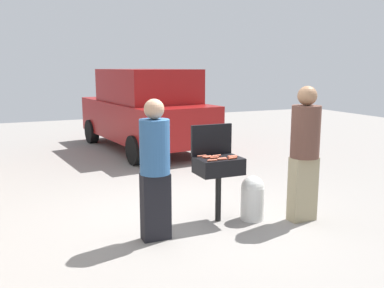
{
  "coord_description": "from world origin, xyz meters",
  "views": [
    {
      "loc": [
        -2.23,
        -5.09,
        2.09
      ],
      "look_at": [
        0.12,
        0.3,
        1.0
      ],
      "focal_mm": 39.38,
      "sensor_mm": 36.0,
      "label": 1
    }
  ],
  "objects_px": {
    "hot_dog_8": "(222,159)",
    "parked_minivan": "(145,109)",
    "hot_dog_4": "(232,156)",
    "person_left": "(155,165)",
    "hot_dog_7": "(217,156)",
    "bbq_grill": "(219,168)",
    "hot_dog_0": "(207,157)",
    "propane_tank": "(252,197)",
    "hot_dog_10": "(202,156)",
    "hot_dog_9": "(212,160)",
    "hot_dog_6": "(222,159)",
    "hot_dog_1": "(233,157)",
    "person_right": "(305,149)",
    "hot_dog_5": "(209,157)",
    "hot_dog_3": "(232,158)",
    "hot_dog_2": "(214,158)"
  },
  "relations": [
    {
      "from": "hot_dog_5",
      "to": "hot_dog_9",
      "type": "relative_size",
      "value": 1.0
    },
    {
      "from": "hot_dog_4",
      "to": "hot_dog_9",
      "type": "height_order",
      "value": "same"
    },
    {
      "from": "hot_dog_0",
      "to": "hot_dog_9",
      "type": "bearing_deg",
      "value": -97.9
    },
    {
      "from": "hot_dog_0",
      "to": "hot_dog_6",
      "type": "xyz_separation_m",
      "value": [
        0.12,
        -0.21,
        0.0
      ]
    },
    {
      "from": "propane_tank",
      "to": "person_right",
      "type": "distance_m",
      "value": 0.96
    },
    {
      "from": "parked_minivan",
      "to": "hot_dog_5",
      "type": "bearing_deg",
      "value": 75.01
    },
    {
      "from": "hot_dog_10",
      "to": "bbq_grill",
      "type": "bearing_deg",
      "value": -36.44
    },
    {
      "from": "hot_dog_8",
      "to": "parked_minivan",
      "type": "bearing_deg",
      "value": 83.21
    },
    {
      "from": "hot_dog_0",
      "to": "hot_dog_4",
      "type": "xyz_separation_m",
      "value": [
        0.32,
        -0.11,
        0.0
      ]
    },
    {
      "from": "propane_tank",
      "to": "parked_minivan",
      "type": "height_order",
      "value": "parked_minivan"
    },
    {
      "from": "bbq_grill",
      "to": "hot_dog_7",
      "type": "xyz_separation_m",
      "value": [
        0.0,
        0.06,
        0.15
      ]
    },
    {
      "from": "hot_dog_4",
      "to": "parked_minivan",
      "type": "relative_size",
      "value": 0.03
    },
    {
      "from": "hot_dog_7",
      "to": "bbq_grill",
      "type": "bearing_deg",
      "value": -90.52
    },
    {
      "from": "bbq_grill",
      "to": "hot_dog_6",
      "type": "distance_m",
      "value": 0.21
    },
    {
      "from": "hot_dog_1",
      "to": "hot_dog_4",
      "type": "xyz_separation_m",
      "value": [
        0.01,
        0.05,
        0.0
      ]
    },
    {
      "from": "hot_dog_5",
      "to": "hot_dog_8",
      "type": "xyz_separation_m",
      "value": [
        0.11,
        -0.14,
        0.0
      ]
    },
    {
      "from": "parked_minivan",
      "to": "person_left",
      "type": "bearing_deg",
      "value": 66.96
    },
    {
      "from": "hot_dog_4",
      "to": "hot_dog_6",
      "type": "height_order",
      "value": "same"
    },
    {
      "from": "person_left",
      "to": "hot_dog_0",
      "type": "bearing_deg",
      "value": 32.02
    },
    {
      "from": "hot_dog_0",
      "to": "hot_dog_1",
      "type": "relative_size",
      "value": 1.0
    },
    {
      "from": "bbq_grill",
      "to": "person_right",
      "type": "xyz_separation_m",
      "value": [
        1.07,
        -0.43,
        0.25
      ]
    },
    {
      "from": "hot_dog_4",
      "to": "person_left",
      "type": "height_order",
      "value": "person_left"
    },
    {
      "from": "hot_dog_0",
      "to": "hot_dog_4",
      "type": "height_order",
      "value": "same"
    },
    {
      "from": "hot_dog_3",
      "to": "hot_dog_6",
      "type": "distance_m",
      "value": 0.15
    },
    {
      "from": "hot_dog_0",
      "to": "person_left",
      "type": "relative_size",
      "value": 0.08
    },
    {
      "from": "hot_dog_0",
      "to": "hot_dog_2",
      "type": "height_order",
      "value": "same"
    },
    {
      "from": "hot_dog_4",
      "to": "person_left",
      "type": "bearing_deg",
      "value": -170.15
    },
    {
      "from": "hot_dog_1",
      "to": "hot_dog_6",
      "type": "distance_m",
      "value": 0.2
    },
    {
      "from": "hot_dog_5",
      "to": "parked_minivan",
      "type": "distance_m",
      "value": 5.3
    },
    {
      "from": "hot_dog_0",
      "to": "hot_dog_10",
      "type": "xyz_separation_m",
      "value": [
        -0.04,
        0.07,
        0.0
      ]
    },
    {
      "from": "hot_dog_8",
      "to": "hot_dog_9",
      "type": "xyz_separation_m",
      "value": [
        -0.16,
        -0.04,
        0.0
      ]
    },
    {
      "from": "hot_dog_8",
      "to": "person_right",
      "type": "height_order",
      "value": "person_right"
    },
    {
      "from": "hot_dog_4",
      "to": "propane_tank",
      "type": "height_order",
      "value": "hot_dog_4"
    },
    {
      "from": "hot_dog_4",
      "to": "hot_dog_8",
      "type": "xyz_separation_m",
      "value": [
        -0.19,
        -0.07,
        0.0
      ]
    },
    {
      "from": "hot_dog_10",
      "to": "hot_dog_7",
      "type": "bearing_deg",
      "value": -21.39
    },
    {
      "from": "hot_dog_5",
      "to": "hot_dog_10",
      "type": "xyz_separation_m",
      "value": [
        -0.06,
        0.11,
        0.0
      ]
    },
    {
      "from": "hot_dog_4",
      "to": "hot_dog_1",
      "type": "bearing_deg",
      "value": -101.07
    },
    {
      "from": "hot_dog_7",
      "to": "person_right",
      "type": "height_order",
      "value": "person_right"
    },
    {
      "from": "hot_dog_1",
      "to": "person_left",
      "type": "distance_m",
      "value": 1.15
    },
    {
      "from": "hot_dog_3",
      "to": "hot_dog_6",
      "type": "xyz_separation_m",
      "value": [
        -0.15,
        0.01,
        0.0
      ]
    },
    {
      "from": "hot_dog_4",
      "to": "person_left",
      "type": "xyz_separation_m",
      "value": [
        -1.15,
        -0.2,
        0.03
      ]
    },
    {
      "from": "hot_dog_1",
      "to": "propane_tank",
      "type": "height_order",
      "value": "hot_dog_1"
    },
    {
      "from": "hot_dog_0",
      "to": "parked_minivan",
      "type": "height_order",
      "value": "parked_minivan"
    },
    {
      "from": "hot_dog_9",
      "to": "person_left",
      "type": "height_order",
      "value": "person_left"
    },
    {
      "from": "hot_dog_8",
      "to": "parked_minivan",
      "type": "xyz_separation_m",
      "value": [
        0.64,
        5.39,
        0.13
      ]
    },
    {
      "from": "hot_dog_3",
      "to": "parked_minivan",
      "type": "relative_size",
      "value": 0.03
    },
    {
      "from": "hot_dog_4",
      "to": "hot_dog_10",
      "type": "height_order",
      "value": "same"
    },
    {
      "from": "hot_dog_1",
      "to": "person_right",
      "type": "distance_m",
      "value": 0.97
    },
    {
      "from": "hot_dog_9",
      "to": "propane_tank",
      "type": "height_order",
      "value": "hot_dog_9"
    },
    {
      "from": "hot_dog_6",
      "to": "bbq_grill",
      "type": "bearing_deg",
      "value": 80.94
    }
  ]
}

